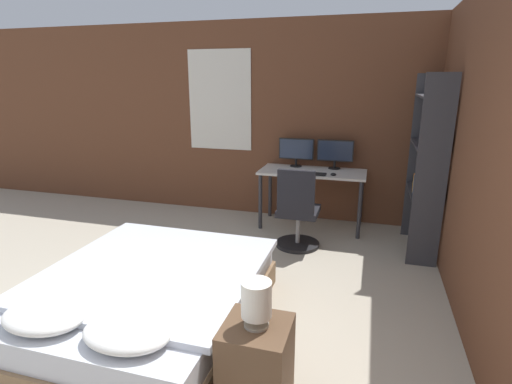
{
  "coord_description": "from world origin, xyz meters",
  "views": [
    {
      "loc": [
        0.97,
        -1.15,
        1.93
      ],
      "look_at": [
        -0.19,
        2.84,
        0.75
      ],
      "focal_mm": 28.0,
      "sensor_mm": 36.0,
      "label": 1
    }
  ],
  "objects_px": {
    "monitor_left": "(296,150)",
    "keyboard": "(310,174)",
    "bedside_lamp": "(256,300)",
    "office_chair": "(297,216)",
    "nightstand": "(256,367)",
    "computer_mouse": "(333,174)",
    "bookshelf": "(428,162)",
    "bed": "(148,300)",
    "desk": "(312,178)",
    "monitor_right": "(335,152)"
  },
  "relations": [
    {
      "from": "monitor_left",
      "to": "keyboard",
      "type": "relative_size",
      "value": 1.2
    },
    {
      "from": "nightstand",
      "to": "bedside_lamp",
      "type": "relative_size",
      "value": 2.06
    },
    {
      "from": "computer_mouse",
      "to": "office_chair",
      "type": "xyz_separation_m",
      "value": [
        -0.34,
        -0.55,
        -0.4
      ]
    },
    {
      "from": "bed",
      "to": "bookshelf",
      "type": "bearing_deg",
      "value": 43.83
    },
    {
      "from": "bedside_lamp",
      "to": "monitor_left",
      "type": "bearing_deg",
      "value": 97.04
    },
    {
      "from": "office_chair",
      "to": "bookshelf",
      "type": "bearing_deg",
      "value": 10.29
    },
    {
      "from": "bed",
      "to": "computer_mouse",
      "type": "xyz_separation_m",
      "value": [
        1.18,
        2.42,
        0.55
      ]
    },
    {
      "from": "nightstand",
      "to": "computer_mouse",
      "type": "xyz_separation_m",
      "value": [
        0.13,
        2.98,
        0.5
      ]
    },
    {
      "from": "bedside_lamp",
      "to": "office_chair",
      "type": "height_order",
      "value": "office_chair"
    },
    {
      "from": "nightstand",
      "to": "office_chair",
      "type": "relative_size",
      "value": 0.59
    },
    {
      "from": "monitor_right",
      "to": "bookshelf",
      "type": "relative_size",
      "value": 0.24
    },
    {
      "from": "monitor_right",
      "to": "bookshelf",
      "type": "bearing_deg",
      "value": -34.02
    },
    {
      "from": "bed",
      "to": "office_chair",
      "type": "distance_m",
      "value": 2.07
    },
    {
      "from": "desk",
      "to": "keyboard",
      "type": "relative_size",
      "value": 3.47
    },
    {
      "from": "nightstand",
      "to": "monitor_left",
      "type": "xyz_separation_m",
      "value": [
        -0.42,
        3.4,
        0.71
      ]
    },
    {
      "from": "bed",
      "to": "bedside_lamp",
      "type": "distance_m",
      "value": 1.29
    },
    {
      "from": "office_chair",
      "to": "bookshelf",
      "type": "relative_size",
      "value": 0.49
    },
    {
      "from": "bedside_lamp",
      "to": "monitor_right",
      "type": "relative_size",
      "value": 0.58
    },
    {
      "from": "desk",
      "to": "nightstand",
      "type": "bearing_deg",
      "value": -87.14
    },
    {
      "from": "nightstand",
      "to": "monitor_right",
      "type": "xyz_separation_m",
      "value": [
        0.1,
        3.4,
        0.71
      ]
    },
    {
      "from": "monitor_right",
      "to": "computer_mouse",
      "type": "relative_size",
      "value": 6.78
    },
    {
      "from": "bed",
      "to": "monitor_right",
      "type": "distance_m",
      "value": 3.16
    },
    {
      "from": "nightstand",
      "to": "monitor_left",
      "type": "bearing_deg",
      "value": 97.04
    },
    {
      "from": "bed",
      "to": "computer_mouse",
      "type": "bearing_deg",
      "value": 63.96
    },
    {
      "from": "monitor_left",
      "to": "office_chair",
      "type": "height_order",
      "value": "monitor_left"
    },
    {
      "from": "keyboard",
      "to": "office_chair",
      "type": "xyz_separation_m",
      "value": [
        -0.05,
        -0.55,
        -0.39
      ]
    },
    {
      "from": "keyboard",
      "to": "bookshelf",
      "type": "relative_size",
      "value": 0.2
    },
    {
      "from": "bed",
      "to": "monitor_left",
      "type": "height_order",
      "value": "monitor_left"
    },
    {
      "from": "office_chair",
      "to": "desk",
      "type": "bearing_deg",
      "value": 86.28
    },
    {
      "from": "monitor_left",
      "to": "bookshelf",
      "type": "distance_m",
      "value": 1.73
    },
    {
      "from": "monitor_right",
      "to": "monitor_left",
      "type": "bearing_deg",
      "value": 180.0
    },
    {
      "from": "computer_mouse",
      "to": "office_chair",
      "type": "height_order",
      "value": "office_chair"
    },
    {
      "from": "desk",
      "to": "office_chair",
      "type": "xyz_separation_m",
      "value": [
        -0.05,
        -0.75,
        -0.28
      ]
    },
    {
      "from": "bedside_lamp",
      "to": "computer_mouse",
      "type": "xyz_separation_m",
      "value": [
        0.13,
        2.98,
        0.06
      ]
    },
    {
      "from": "desk",
      "to": "monitor_right",
      "type": "xyz_separation_m",
      "value": [
        0.26,
        0.21,
        0.32
      ]
    },
    {
      "from": "monitor_right",
      "to": "computer_mouse",
      "type": "xyz_separation_m",
      "value": [
        0.03,
        -0.42,
        -0.2
      ]
    },
    {
      "from": "nightstand",
      "to": "monitor_left",
      "type": "relative_size",
      "value": 1.2
    },
    {
      "from": "keyboard",
      "to": "bookshelf",
      "type": "distance_m",
      "value": 1.38
    },
    {
      "from": "desk",
      "to": "computer_mouse",
      "type": "xyz_separation_m",
      "value": [
        0.29,
        -0.21,
        0.12
      ]
    },
    {
      "from": "computer_mouse",
      "to": "bookshelf",
      "type": "xyz_separation_m",
      "value": [
        1.03,
        -0.3,
        0.27
      ]
    },
    {
      "from": "keyboard",
      "to": "office_chair",
      "type": "height_order",
      "value": "office_chair"
    },
    {
      "from": "nightstand",
      "to": "keyboard",
      "type": "distance_m",
      "value": 3.03
    },
    {
      "from": "keyboard",
      "to": "bookshelf",
      "type": "bearing_deg",
      "value": -12.77
    },
    {
      "from": "bedside_lamp",
      "to": "keyboard",
      "type": "distance_m",
      "value": 2.98
    },
    {
      "from": "nightstand",
      "to": "office_chair",
      "type": "height_order",
      "value": "office_chair"
    },
    {
      "from": "bedside_lamp",
      "to": "computer_mouse",
      "type": "distance_m",
      "value": 2.98
    },
    {
      "from": "monitor_left",
      "to": "keyboard",
      "type": "distance_m",
      "value": 0.53
    },
    {
      "from": "bed",
      "to": "keyboard",
      "type": "bearing_deg",
      "value": 69.7
    },
    {
      "from": "monitor_left",
      "to": "office_chair",
      "type": "xyz_separation_m",
      "value": [
        0.21,
        -0.96,
        -0.6
      ]
    },
    {
      "from": "keyboard",
      "to": "bedside_lamp",
      "type": "bearing_deg",
      "value": -86.95
    }
  ]
}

